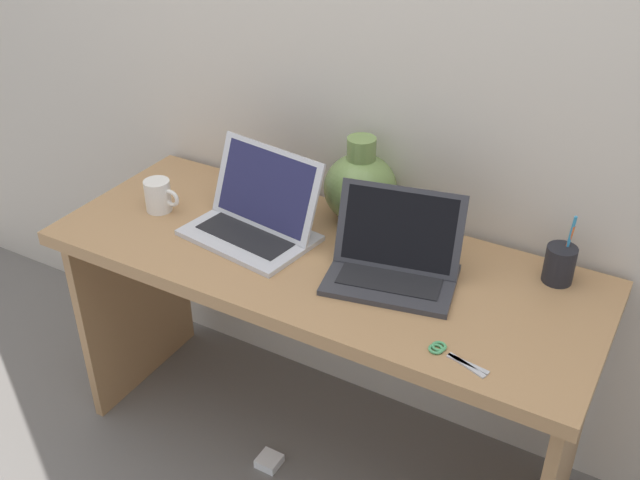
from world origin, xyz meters
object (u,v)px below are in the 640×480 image
coffee_mug (159,196)px  power_brick (269,461)px  pen_cup (560,264)px  scissors (448,354)px  laptop_right (395,256)px  green_vase (360,186)px  laptop_left (257,213)px

coffee_mug → power_brick: bearing=-15.8°
pen_cup → scissors: pen_cup is taller
laptop_right → power_brick: size_ratio=5.20×
scissors → pen_cup: bearing=71.6°
laptop_right → scissors: 0.33m
green_vase → power_brick: bearing=-105.3°
laptop_left → coffee_mug: (-0.32, -0.04, -0.01)m
coffee_mug → green_vase: bearing=25.1°
green_vase → scissors: green_vase is taller
coffee_mug → power_brick: (0.43, -0.12, -0.77)m
laptop_right → pen_cup: (0.37, 0.18, -0.01)m
green_vase → laptop_right: bearing=-45.8°
laptop_right → coffee_mug: bearing=-177.4°
laptop_right → pen_cup: laptop_right is taller
green_vase → scissors: bearing=-44.6°
scissors → power_brick: bearing=173.0°
laptop_left → power_brick: (0.11, -0.16, -0.78)m
pen_cup → scissors: size_ratio=1.28×
coffee_mug → power_brick: coffee_mug is taller
coffee_mug → pen_cup: size_ratio=0.61×
scissors → power_brick: scissors is taller
laptop_left → power_brick: 0.81m
green_vase → scissors: size_ratio=1.72×
laptop_right → power_brick: 0.85m
laptop_right → green_vase: 0.30m
pen_cup → laptop_left: bearing=-167.2°
laptop_left → coffee_mug: size_ratio=3.30×
coffee_mug → scissors: 1.00m
coffee_mug → laptop_left: bearing=6.6°
laptop_left → laptop_right: bearing=-0.4°
laptop_right → coffee_mug: 0.75m
laptop_left → green_vase: green_vase is taller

